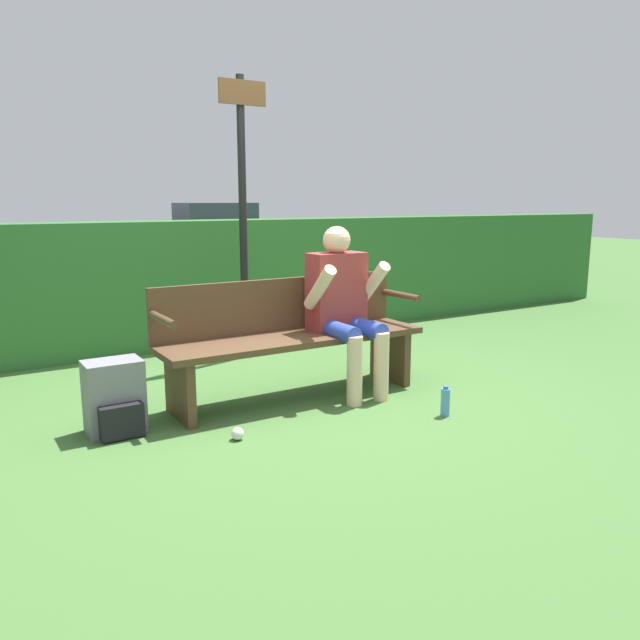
# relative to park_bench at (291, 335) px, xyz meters

# --- Properties ---
(ground_plane) EXTENTS (40.00, 40.00, 0.00)m
(ground_plane) POSITION_rel_park_bench_xyz_m (0.00, -0.07, -0.45)
(ground_plane) COLOR #426B33
(hedge_back) EXTENTS (12.00, 0.47, 1.23)m
(hedge_back) POSITION_rel_park_bench_xyz_m (0.00, 2.02, 0.16)
(hedge_back) COLOR #2D662D
(hedge_back) RESTS_ON ground
(park_bench) EXTENTS (1.98, 0.49, 0.86)m
(park_bench) POSITION_rel_park_bench_xyz_m (0.00, 0.00, 0.00)
(park_bench) COLOR #513823
(park_bench) RESTS_ON ground
(person_seated) EXTENTS (0.56, 0.58, 1.24)m
(person_seated) POSITION_rel_park_bench_xyz_m (0.39, -0.11, 0.23)
(person_seated) COLOR #993333
(person_seated) RESTS_ON ground
(backpack) EXTENTS (0.34, 0.32, 0.45)m
(backpack) POSITION_rel_park_bench_xyz_m (-1.29, -0.07, -0.24)
(backpack) COLOR slate
(backpack) RESTS_ON ground
(water_bottle) EXTENTS (0.06, 0.06, 0.21)m
(water_bottle) POSITION_rel_park_bench_xyz_m (0.66, -0.94, -0.36)
(water_bottle) COLOR #4C8CCC
(water_bottle) RESTS_ON ground
(signpost) EXTENTS (0.43, 0.09, 2.48)m
(signpost) POSITION_rel_park_bench_xyz_m (0.22, 1.24, 0.95)
(signpost) COLOR black
(signpost) RESTS_ON ground
(parked_car) EXTENTS (4.40, 1.78, 1.35)m
(parked_car) POSITION_rel_park_bench_xyz_m (4.93, 13.36, 0.19)
(parked_car) COLOR black
(parked_car) RESTS_ON ground
(litter_crumple) EXTENTS (0.08, 0.08, 0.08)m
(litter_crumple) POSITION_rel_park_bench_xyz_m (-0.70, -0.59, -0.42)
(litter_crumple) COLOR silver
(litter_crumple) RESTS_ON ground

